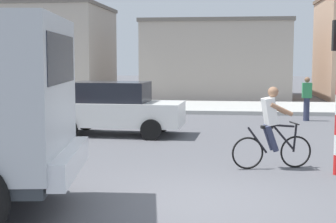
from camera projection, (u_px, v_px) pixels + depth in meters
ground_plane at (200, 202)px, 8.19m from camera, size 120.00×120.00×0.00m
sidewalk_far at (220, 107)px, 23.34m from camera, size 80.00×5.00×0.16m
cyclist at (272, 128)px, 10.63m from camera, size 1.68×0.62×1.72m
car_white_mid at (115, 108)px, 15.37m from camera, size 4.07×2.00×1.60m
pedestrian_near_kerb at (307, 98)px, 18.82m from camera, size 0.34×0.22×1.62m
building_corner_left at (40, 51)px, 31.22m from camera, size 8.25×6.89×5.48m
building_mid_block at (217, 60)px, 30.29m from camera, size 8.14×8.12×4.42m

